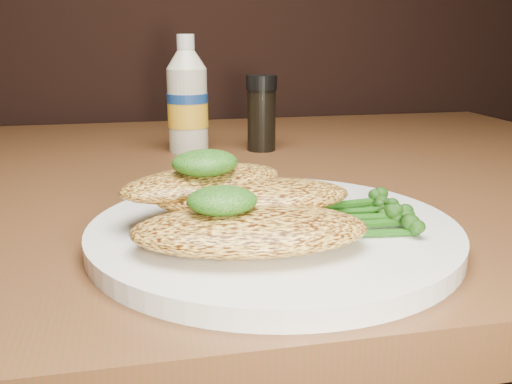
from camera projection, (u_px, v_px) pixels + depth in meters
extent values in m
cylinder|color=white|center=(274.00, 232.00, 0.44)|extent=(0.29, 0.29, 0.01)
ellipsoid|color=#F7BF4E|center=(250.00, 230.00, 0.39)|extent=(0.17, 0.10, 0.03)
ellipsoid|color=#F7BF4E|center=(253.00, 196.00, 0.44)|extent=(0.15, 0.08, 0.02)
ellipsoid|color=#F7BF4E|center=(204.00, 182.00, 0.45)|extent=(0.16, 0.12, 0.02)
ellipsoid|color=black|center=(222.00, 201.00, 0.39)|extent=(0.05, 0.05, 0.02)
ellipsoid|color=black|center=(205.00, 163.00, 0.44)|extent=(0.07, 0.06, 0.02)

